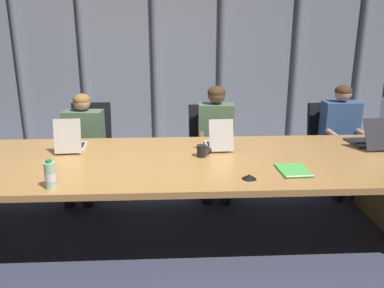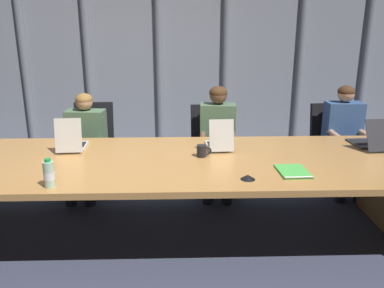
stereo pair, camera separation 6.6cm
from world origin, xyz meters
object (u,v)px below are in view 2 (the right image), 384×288
Objects in this scene: person_right_mid at (345,134)px; conference_mic_left_side at (248,177)px; person_center at (218,135)px; spiral_notepad at (293,172)px; office_chair_center at (211,158)px; office_chair_right_mid at (332,157)px; laptop_left_mid at (72,143)px; laptop_center at (219,142)px; laptop_right_mid at (370,141)px; office_chair_left_mid at (94,158)px; coffee_mug_near at (202,151)px; person_left_mid at (84,139)px; water_bottle_primary at (49,174)px.

person_right_mid is 1.93m from conference_mic_left_side.
person_center is 1.37m from spiral_notepad.
office_chair_right_mid is at bearing 85.48° from office_chair_center.
laptop_left_mid is 1.01× the size of laptop_center.
laptop_right_mid is 2.88m from office_chair_left_mid.
person_center is at bearing -68.49° from laptop_left_mid.
coffee_mug_near is (1.16, -0.25, -0.01)m from laptop_left_mid.
person_left_mid reaches higher than coffee_mug_near.
laptop_center is 0.84× the size of laptop_right_mid.
laptop_center reaches higher than office_chair_center.
water_bottle_primary is (-1.32, -1.52, 0.15)m from person_center.
office_chair_right_mid reaches higher than spiral_notepad.
office_chair_center is 0.36m from person_center.
laptop_left_mid is 0.35× the size of person_left_mid.
person_center is at bearing -89.13° from person_right_mid.
person_right_mid is (2.82, 0.00, 0.03)m from person_left_mid.
office_chair_left_mid reaches higher than water_bottle_primary.
person_left_mid reaches higher than spiral_notepad.
laptop_right_mid is at bearing 68.92° from person_center.
water_bottle_primary is (0.07, -0.87, 0.03)m from laptop_left_mid.
person_left_mid is at bearing 72.78° from laptop_right_mid.
office_chair_left_mid is 0.32m from person_left_mid.
spiral_notepad is (-0.89, -0.65, -0.05)m from laptop_right_mid.
laptop_center is 0.39× the size of office_chair_left_mid.
office_chair_right_mid is 0.80× the size of person_center.
office_chair_center is 2.98× the size of spiral_notepad.
office_chair_center is 1.39m from office_chair_right_mid.
laptop_right_mid is 1.67m from office_chair_center.
spiral_notepad is (0.51, -1.45, 0.38)m from office_chair_center.
conference_mic_left_side is 0.35× the size of spiral_notepad.
conference_mic_left_side is at bearing 41.94° from office_chair_left_mid.
laptop_left_mid is 2.88m from office_chair_right_mid.
laptop_left_mid reaches higher than office_chair_left_mid.
conference_mic_left_side is at bearing -163.57° from spiral_notepad.
water_bottle_primary is (0.07, -1.67, 0.46)m from office_chair_left_mid.
spiral_notepad is at bearing 59.67° from person_left_mid.
person_center is (-1.34, -0.16, 0.32)m from office_chair_right_mid.
office_chair_left_mid is 1.43m from person_center.
laptop_right_mid is at bearing 55.73° from office_chair_center.
spiral_notepad is (1.89, -1.29, 0.10)m from person_left_mid.
laptop_right_mid is 2.81m from water_bottle_primary.
laptop_right_mid is (1.40, 0.01, -0.00)m from laptop_center.
water_bottle_primary is 1.79m from spiral_notepad.
person_center is (1.39, 0.64, -0.11)m from laptop_left_mid.
person_center is 9.30× the size of coffee_mug_near.
office_chair_center is 0.84× the size of person_left_mid.
coffee_mug_near is (-1.56, -1.05, 0.42)m from office_chair_right_mid.
water_bottle_primary reaches higher than coffee_mug_near.
person_left_mid is 3.54× the size of spiral_notepad.
laptop_center is at bearing 100.13° from conference_mic_left_side.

